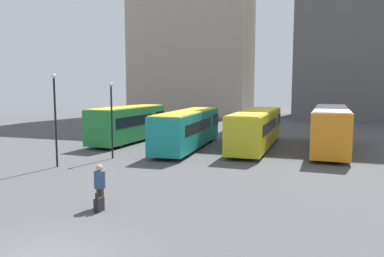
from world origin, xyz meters
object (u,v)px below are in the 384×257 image
object	(u,v)px
traveler	(100,182)
lamp_post_1	(55,113)
bus_2	(257,127)
bus_3	(331,127)
bus_0	(128,123)
bus_1	(188,128)
suitcase	(99,205)
lamp_post_0	(112,114)

from	to	relation	value
traveler	lamp_post_1	bearing A→B (deg)	50.80
bus_2	bus_3	world-z (taller)	bus_3
bus_0	bus_1	xyz separation A→B (m)	(6.04, -1.33, -0.08)
bus_1	bus_2	xyz separation A→B (m)	(5.12, 2.00, 0.01)
suitcase	lamp_post_0	distance (m)	11.46
bus_1	lamp_post_0	bearing A→B (deg)	145.91
bus_2	bus_3	size ratio (longest dim) A/B	1.02
lamp_post_1	suitcase	bearing A→B (deg)	-42.44
bus_3	bus_1	bearing A→B (deg)	105.07
bus_0	lamp_post_0	xyz separation A→B (m)	(2.51, -7.07, 1.37)
bus_2	lamp_post_0	distance (m)	11.70
bus_1	bus_2	world-z (taller)	bus_2
bus_2	bus_1	bearing A→B (deg)	112.01
bus_1	bus_3	world-z (taller)	bus_3
bus_0	bus_2	world-z (taller)	bus_0
bus_2	suitcase	world-z (taller)	bus_2
bus_2	lamp_post_1	world-z (taller)	lamp_post_1
suitcase	lamp_post_0	world-z (taller)	lamp_post_0
bus_2	suitcase	bearing A→B (deg)	169.42
bus_0	bus_3	world-z (taller)	bus_3
lamp_post_0	lamp_post_1	xyz separation A→B (m)	(-1.81, -3.48, 0.25)
bus_0	lamp_post_1	world-z (taller)	lamp_post_1
bus_0	lamp_post_1	distance (m)	10.70
bus_0	lamp_post_0	size ratio (longest dim) A/B	1.84
bus_1	lamp_post_0	world-z (taller)	lamp_post_0
traveler	lamp_post_0	xyz separation A→B (m)	(-4.91, 9.38, 2.02)
bus_2	lamp_post_1	size ratio (longest dim) A/B	2.19
bus_2	traveler	world-z (taller)	bus_2
bus_0	suitcase	xyz separation A→B (m)	(7.66, -16.92, -1.43)
bus_1	traveler	world-z (taller)	bus_1
bus_0	bus_1	world-z (taller)	bus_0
suitcase	lamp_post_1	bearing A→B (deg)	49.63
suitcase	bus_3	bearing A→B (deg)	-24.60
suitcase	lamp_post_0	size ratio (longest dim) A/B	0.15
bus_3	lamp_post_0	xyz separation A→B (m)	(-14.25, -8.28, 1.27)
traveler	bus_0	bearing A→B (deg)	26.36
lamp_post_0	bus_2	bearing A→B (deg)	41.84
suitcase	lamp_post_0	xyz separation A→B (m)	(-5.15, 9.85, 2.80)
bus_0	bus_2	size ratio (longest dim) A/B	0.77
bus_1	lamp_post_0	size ratio (longest dim) A/B	2.28
lamp_post_1	bus_2	bearing A→B (deg)	47.03
bus_3	traveler	bearing A→B (deg)	153.91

